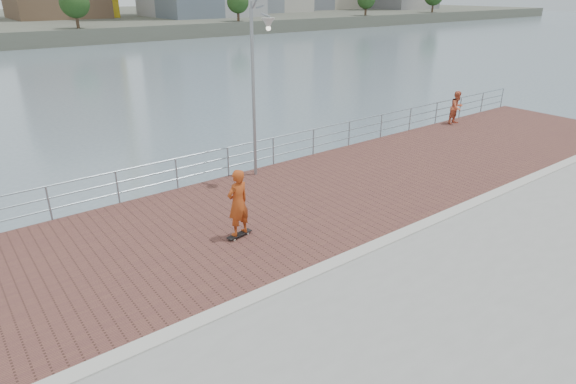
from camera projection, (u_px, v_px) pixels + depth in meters
water at (333, 327)px, 13.01m from camera, size 400.00×400.00×0.00m
brick_lane at (257, 214)px, 14.86m from camera, size 40.00×6.80×0.02m
curb at (336, 262)px, 12.22m from camera, size 40.00×0.40×0.06m
guardrail at (203, 164)px, 17.09m from camera, size 39.06×0.06×1.13m
street_lamp at (260, 61)px, 16.09m from camera, size 0.43×1.25×5.90m
skateboard at (239, 234)px, 13.48m from camera, size 0.81×0.34×0.09m
skateboarder at (238, 203)px, 13.10m from camera, size 0.77×0.58×1.92m
bystander at (457, 107)px, 24.47m from camera, size 0.82×0.65×1.66m
shoreline_trees at (93, 2)px, 76.87m from camera, size 169.95×5.12×6.83m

